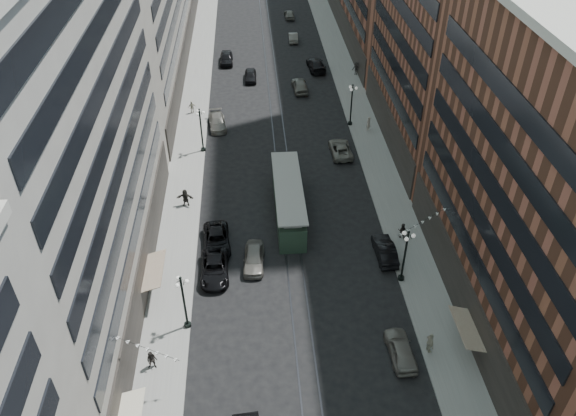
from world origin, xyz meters
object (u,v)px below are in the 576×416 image
object	(u,v)px
pedestrian_5	(185,198)
car_extra_1	(300,85)
car_12	(316,65)
pedestrian_9	(356,69)
car_10	(385,250)
pedestrian_6	(192,107)
car_9	(226,58)
car_14	(293,37)
lamppost_sw_mid	(201,129)
lamppost_se_far	(405,254)
pedestrian_4	(430,343)
car_8	(217,122)
pedestrian_2	(152,360)
car_11	(341,149)
car_13	(250,76)
lamppost_sw_far	(184,301)
car_4	(401,350)
lamppost_se_mid	(351,103)
pedestrian_7	(402,231)
car_2	(215,268)
car_7	(217,240)
streetcar	(288,201)
car_extra_2	(289,14)
car_extra_0	(254,258)
pedestrian_8	(368,124)

from	to	relation	value
pedestrian_5	car_extra_1	bearing A→B (deg)	69.14
car_12	pedestrian_9	xyz separation A→B (m)	(5.70, -2.53, 0.28)
car_10	pedestrian_6	bearing A→B (deg)	-57.96
car_9	car_14	xyz separation A→B (m)	(11.10, 8.40, -0.13)
car_12	pedestrian_6	bearing A→B (deg)	31.53
lamppost_sw_mid	lamppost_se_far	bearing A→B (deg)	-51.34
pedestrian_4	car_8	xyz separation A→B (m)	(-17.17, 36.68, -0.38)
pedestrian_2	pedestrian_4	distance (m)	20.99
car_11	car_13	distance (m)	23.51
lamppost_sw_far	pedestrian_5	bearing A→B (deg)	94.47
lamppost_se_far	car_4	distance (m)	8.62
lamppost_sw_far	car_13	distance (m)	46.93
lamppost_se_mid	car_10	size ratio (longest dim) A/B	1.19
pedestrian_5	pedestrian_7	distance (m)	22.08
lamppost_sw_far	car_12	xyz separation A→B (m)	(16.00, 49.51, -2.27)
car_4	car_14	size ratio (longest dim) A/B	1.06
lamppost_se_far	pedestrian_6	distance (m)	38.44
car_2	car_7	bearing A→B (deg)	88.05
lamppost_se_far	car_14	size ratio (longest dim) A/B	1.31
streetcar	car_14	xyz separation A→B (m)	(4.30, 47.05, -0.91)
car_8	pedestrian_5	distance (m)	16.72
car_12	car_2	bearing A→B (deg)	67.87
car_4	car_extra_2	size ratio (longest dim) A/B	1.06
car_extra_0	car_extra_2	xyz separation A→B (m)	(8.17, 65.95, -0.05)
lamppost_sw_far	car_13	world-z (taller)	lamppost_sw_far
streetcar	lamppost_se_mid	bearing A→B (deg)	62.50
car_12	pedestrian_6	size ratio (longest dim) A/B	3.40
pedestrian_5	car_4	bearing A→B (deg)	-41.42
car_7	car_extra_1	bearing A→B (deg)	66.89
car_4	car_extra_0	size ratio (longest dim) A/B	0.98
car_8	car_12	xyz separation A→B (m)	(14.47, 16.70, 0.10)
car_9	car_11	bearing A→B (deg)	-63.67
car_11	car_extra_2	distance (m)	47.74
lamppost_se_far	car_10	size ratio (longest dim) A/B	1.19
car_extra_2	pedestrian_4	bearing A→B (deg)	92.54
pedestrian_2	pedestrian_7	size ratio (longest dim) A/B	1.03
pedestrian_4	pedestrian_8	bearing A→B (deg)	-7.41
pedestrian_5	car_extra_2	size ratio (longest dim) A/B	0.45
car_7	car_extra_2	xyz separation A→B (m)	(11.61, 63.10, -0.01)
lamppost_se_far	pedestrian_6	size ratio (longest dim) A/B	3.32
car_4	car_13	bearing A→B (deg)	-80.30
pedestrian_8	car_extra_0	world-z (taller)	pedestrian_8
lamppost_sw_mid	car_extra_2	xyz separation A→B (m)	(13.70, 45.95, -2.38)
car_10	car_11	size ratio (longest dim) A/B	0.93
pedestrian_7	pedestrian_2	bearing A→B (deg)	53.49
pedestrian_6	car_10	bearing A→B (deg)	106.30
car_11	car_extra_0	world-z (taller)	car_extra_0
pedestrian_5	pedestrian_8	world-z (taller)	pedestrian_5
pedestrian_4	car_13	distance (m)	51.92
lamppost_sw_far	pedestrian_6	bearing A→B (deg)	92.91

